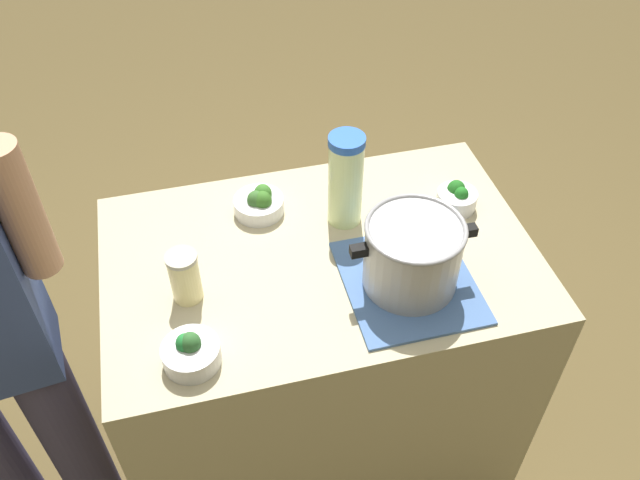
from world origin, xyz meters
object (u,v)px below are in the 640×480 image
at_px(broccoli_bowl_front, 191,352).
at_px(broccoli_bowl_center, 259,203).
at_px(broccoli_bowl_back, 457,198).
at_px(lemonade_pitcher, 346,180).
at_px(mason_jar, 185,276).
at_px(cooking_pot, 412,254).

height_order(broccoli_bowl_front, broccoli_bowl_center, broccoli_bowl_front).
bearing_deg(broccoli_bowl_front, broccoli_bowl_back, -156.07).
distance_m(lemonade_pitcher, broccoli_bowl_center, 0.25).
height_order(mason_jar, broccoli_bowl_center, mason_jar).
xyz_separation_m(cooking_pot, broccoli_bowl_back, (-0.21, -0.23, -0.07)).
bearing_deg(broccoli_bowl_front, broccoli_bowl_center, -117.60).
xyz_separation_m(cooking_pot, lemonade_pitcher, (0.09, -0.26, 0.03)).
xyz_separation_m(mason_jar, broccoli_bowl_back, (-0.73, -0.14, -0.04)).
bearing_deg(broccoli_bowl_front, mason_jar, -93.60).
bearing_deg(cooking_pot, lemonade_pitcher, -71.00).
distance_m(mason_jar, broccoli_bowl_back, 0.74).
bearing_deg(mason_jar, cooking_pot, 170.42).
height_order(cooking_pot, broccoli_bowl_front, cooking_pot).
height_order(cooking_pot, mason_jar, cooking_pot).
xyz_separation_m(broccoli_bowl_front, broccoli_bowl_back, (-0.74, -0.33, 0.00)).
xyz_separation_m(broccoli_bowl_center, broccoli_bowl_back, (-0.51, 0.11, 0.00)).
height_order(cooking_pot, lemonade_pitcher, lemonade_pitcher).
bearing_deg(lemonade_pitcher, broccoli_bowl_back, 175.06).
xyz_separation_m(lemonade_pitcher, broccoli_bowl_front, (0.44, 0.35, -0.10)).
distance_m(cooking_pot, mason_jar, 0.52).
xyz_separation_m(mason_jar, broccoli_bowl_center, (-0.22, -0.25, -0.04)).
distance_m(cooking_pot, broccoli_bowl_front, 0.54).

